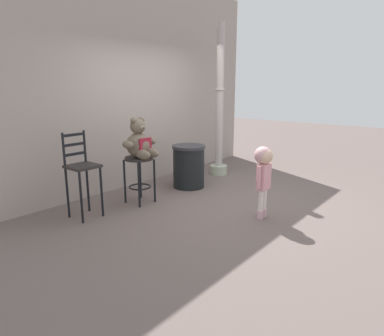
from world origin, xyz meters
TOP-DOWN VIEW (x-y plane):
  - ground_plane at (0.00, 0.00)m, footprint 24.00×24.00m
  - building_wall at (0.00, 1.92)m, footprint 6.21×0.30m
  - bar_stool_with_teddy at (-0.85, 0.93)m, footprint 0.42×0.42m
  - teddy_bear at (-0.85, 0.90)m, footprint 0.57×0.51m
  - child_walking at (-0.24, -0.82)m, footprint 0.31×0.25m
  - trash_bin at (0.27, 0.89)m, footprint 0.58×0.58m
  - lamppost at (1.35, 1.00)m, footprint 0.35×0.35m
  - bar_chair_empty at (-1.73, 1.09)m, footprint 0.38×0.38m

SIDE VIEW (x-z plane):
  - ground_plane at x=0.00m, z-range 0.00..0.00m
  - trash_bin at x=0.27m, z-range 0.00..0.75m
  - bar_stool_with_teddy at x=-0.85m, z-range 0.16..0.88m
  - bar_chair_empty at x=-1.73m, z-range 0.07..1.23m
  - child_walking at x=-0.24m, z-range 0.22..1.21m
  - teddy_bear at x=-0.85m, z-range 0.63..1.23m
  - lamppost at x=1.35m, z-range -0.30..2.60m
  - building_wall at x=0.00m, z-range 0.00..3.65m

